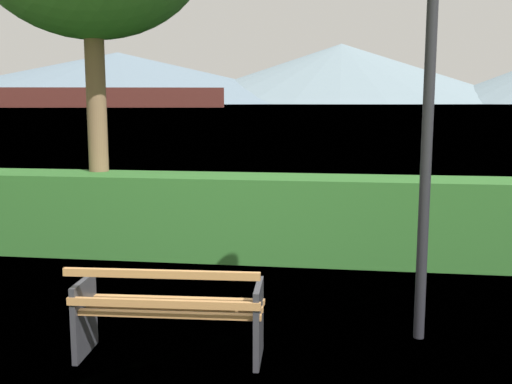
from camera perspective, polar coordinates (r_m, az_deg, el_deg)
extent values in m
plane|color=olive|center=(5.51, -8.04, -15.18)|extent=(1400.00, 1400.00, 0.00)
plane|color=#6B8EA3|center=(312.07, 7.91, 8.17)|extent=(620.00, 620.00, 0.00)
cube|color=#A0703F|center=(5.16, -8.64, -11.46)|extent=(1.62, 0.15, 0.04)
cube|color=#A0703F|center=(5.34, -8.15, -10.76)|extent=(1.62, 0.15, 0.04)
cube|color=#A0703F|center=(5.52, -7.69, -10.11)|extent=(1.62, 0.15, 0.04)
cube|color=#A0703F|center=(5.06, -8.86, -10.46)|extent=(1.62, 0.13, 0.06)
cube|color=#A0703F|center=(4.93, -9.06, -7.72)|extent=(1.62, 0.13, 0.06)
cube|color=#2D2D33|center=(5.58, -16.04, -11.39)|extent=(0.08, 0.51, 0.68)
cube|color=#2D2D33|center=(5.25, 0.23, -12.34)|extent=(0.08, 0.51, 0.68)
cube|color=#285B23|center=(8.52, -1.77, -2.37)|extent=(8.91, 0.89, 1.18)
cylinder|color=brown|center=(9.25, -14.86, 5.86)|extent=(0.29, 0.29, 3.63)
cylinder|color=black|center=(5.64, 15.87, 2.55)|extent=(0.10, 0.10, 3.30)
cube|color=#471E19|center=(225.72, -18.32, 8.53)|extent=(118.35, 37.70, 6.84)
cone|color=slate|center=(602.48, -12.97, 10.53)|extent=(430.07, 430.07, 48.54)
cone|color=slate|center=(588.57, 8.09, 11.09)|extent=(340.49, 340.49, 56.18)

